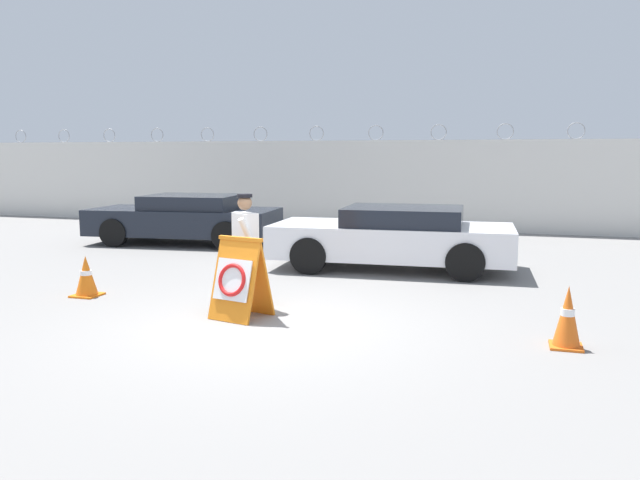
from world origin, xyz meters
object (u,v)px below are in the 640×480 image
at_px(traffic_cone_near, 86,276).
at_px(security_guard, 245,245).
at_px(parked_car_front_coupe, 186,218).
at_px(traffic_cone_mid, 567,317).
at_px(parked_car_rear_sedan, 394,237).
at_px(barricade_sign, 239,278).

bearing_deg(traffic_cone_near, security_guard, 3.64).
bearing_deg(parked_car_front_coupe, traffic_cone_mid, 137.84).
relative_size(security_guard, traffic_cone_mid, 2.26).
bearing_deg(parked_car_rear_sedan, barricade_sign, 69.46).
bearing_deg(traffic_cone_mid, security_guard, 169.87).
height_order(traffic_cone_near, parked_car_rear_sedan, parked_car_rear_sedan).
xyz_separation_m(traffic_cone_near, parked_car_rear_sedan, (4.20, 3.75, 0.31)).
bearing_deg(security_guard, parked_car_front_coupe, 161.70).
bearing_deg(security_guard, barricade_sign, -38.09).
relative_size(traffic_cone_mid, parked_car_front_coupe, 0.15).
relative_size(barricade_sign, traffic_cone_mid, 1.53).
relative_size(barricade_sign, parked_car_rear_sedan, 0.24).
bearing_deg(traffic_cone_mid, parked_car_front_coupe, 143.24).
bearing_deg(parked_car_rear_sedan, traffic_cone_near, 38.75).
distance_m(security_guard, parked_car_front_coupe, 6.84).
bearing_deg(traffic_cone_near, parked_car_rear_sedan, 41.73).
distance_m(barricade_sign, traffic_cone_mid, 4.18).
bearing_deg(parked_car_front_coupe, traffic_cone_near, 98.37).
relative_size(traffic_cone_near, traffic_cone_mid, 0.88).
relative_size(security_guard, traffic_cone_near, 2.56).
xyz_separation_m(security_guard, traffic_cone_mid, (4.37, -0.78, -0.55)).
xyz_separation_m(security_guard, parked_car_rear_sedan, (1.55, 3.58, -0.28)).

